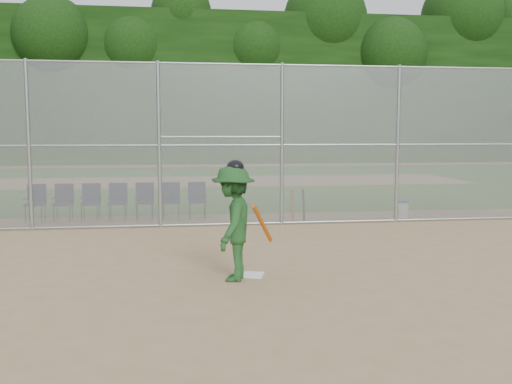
{
  "coord_description": "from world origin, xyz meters",
  "views": [
    {
      "loc": [
        -1.61,
        -8.92,
        2.31
      ],
      "look_at": [
        0.0,
        2.5,
        1.1
      ],
      "focal_mm": 40.0,
      "sensor_mm": 36.0,
      "label": 1
    }
  ],
  "objects": [
    {
      "name": "chair_1",
      "position": [
        -4.55,
        6.4,
        0.48
      ],
      "size": [
        0.54,
        0.52,
        0.96
      ],
      "primitive_type": null,
      "color": "#0F163A",
      "rests_on": "ground"
    },
    {
      "name": "water_cooler",
      "position": [
        4.47,
        5.75,
        0.24
      ],
      "size": [
        0.37,
        0.37,
        0.47
      ],
      "color": "white",
      "rests_on": "ground"
    },
    {
      "name": "backstop_fence",
      "position": [
        0.0,
        5.0,
        2.07
      ],
      "size": [
        16.09,
        0.09,
        4.0
      ],
      "color": "gray",
      "rests_on": "ground"
    },
    {
      "name": "chair_5",
      "position": [
        -1.75,
        6.4,
        0.48
      ],
      "size": [
        0.54,
        0.52,
        0.96
      ],
      "primitive_type": null,
      "color": "#0F163A",
      "rests_on": "ground"
    },
    {
      "name": "dirt_patch_far",
      "position": [
        0.0,
        18.0,
        0.01
      ],
      "size": [
        24.0,
        24.0,
        0.0
      ],
      "primitive_type": "plane",
      "color": "tan",
      "rests_on": "ground"
    },
    {
      "name": "chair_3",
      "position": [
        -3.15,
        6.4,
        0.48
      ],
      "size": [
        0.54,
        0.52,
        0.96
      ],
      "primitive_type": null,
      "color": "#0F163A",
      "rests_on": "ground"
    },
    {
      "name": "ground",
      "position": [
        0.0,
        0.0,
        0.0
      ],
      "size": [
        100.0,
        100.0,
        0.0
      ],
      "primitive_type": "plane",
      "color": "tan",
      "rests_on": "ground"
    },
    {
      "name": "chair_2",
      "position": [
        -3.85,
        6.4,
        0.48
      ],
      "size": [
        0.54,
        0.52,
        0.96
      ],
      "primitive_type": null,
      "color": "#0F163A",
      "rests_on": "ground"
    },
    {
      "name": "chair_0",
      "position": [
        -5.25,
        6.4,
        0.48
      ],
      "size": [
        0.54,
        0.52,
        0.96
      ],
      "primitive_type": null,
      "color": "#0F163A",
      "rests_on": "ground"
    },
    {
      "name": "spare_bats",
      "position": [
        1.52,
        5.45,
        0.42
      ],
      "size": [
        0.36,
        0.24,
        0.85
      ],
      "color": "#D84C14",
      "rests_on": "ground"
    },
    {
      "name": "grass_strip",
      "position": [
        0.0,
        18.0,
        0.01
      ],
      "size": [
        100.0,
        100.0,
        0.0
      ],
      "primitive_type": "plane",
      "color": "#2C5C1B",
      "rests_on": "ground"
    },
    {
      "name": "home_plate",
      "position": [
        -0.42,
        0.05,
        0.01
      ],
      "size": [
        0.47,
        0.47,
        0.02
      ],
      "primitive_type": "cube",
      "rotation": [
        0.0,
        0.0,
        -0.27
      ],
      "color": "white",
      "rests_on": "ground"
    },
    {
      "name": "chair_6",
      "position": [
        -1.05,
        6.4,
        0.48
      ],
      "size": [
        0.54,
        0.52,
        0.96
      ],
      "primitive_type": null,
      "color": "#0F163A",
      "rests_on": "ground"
    },
    {
      "name": "treeline",
      "position": [
        0.0,
        20.0,
        5.5
      ],
      "size": [
        81.0,
        60.0,
        11.0
      ],
      "color": "black",
      "rests_on": "ground"
    },
    {
      "name": "batter_at_plate",
      "position": [
        -0.73,
        -0.18,
        0.92
      ],
      "size": [
        1.1,
        1.35,
        1.89
      ],
      "color": "#1E4C20",
      "rests_on": "ground"
    },
    {
      "name": "chair_4",
      "position": [
        -2.45,
        6.4,
        0.48
      ],
      "size": [
        0.54,
        0.52,
        0.96
      ],
      "primitive_type": null,
      "color": "#0F163A",
      "rests_on": "ground"
    }
  ]
}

